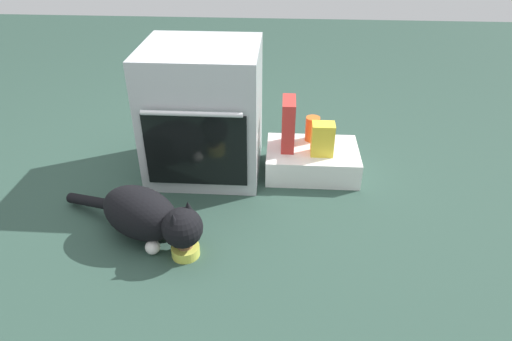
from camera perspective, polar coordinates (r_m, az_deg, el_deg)
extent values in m
plane|color=#284238|center=(2.26, -7.88, -5.34)|extent=(8.00, 8.00, 0.00)
cube|color=#B7BABF|center=(2.45, -6.74, 7.49)|extent=(0.60, 0.54, 0.71)
cube|color=black|center=(2.25, -7.75, 2.49)|extent=(0.51, 0.01, 0.39)
cylinder|color=silver|center=(2.13, -8.30, 7.13)|extent=(0.48, 0.02, 0.02)
cube|color=white|center=(2.54, 7.11, 1.30)|extent=(0.51, 0.36, 0.15)
cylinder|color=#D1D14C|center=(2.02, -8.93, -9.99)|extent=(0.12, 0.12, 0.05)
sphere|color=brown|center=(2.01, -8.97, -9.63)|extent=(0.07, 0.07, 0.07)
ellipsoid|color=black|center=(2.09, -14.50, -5.22)|extent=(0.46, 0.39, 0.24)
sphere|color=black|center=(1.94, -9.32, -7.17)|extent=(0.18, 0.18, 0.18)
cone|color=black|center=(1.93, -8.59, -4.87)|extent=(0.06, 0.06, 0.08)
cone|color=black|center=(1.87, -10.44, -6.38)|extent=(0.06, 0.06, 0.08)
cylinder|color=black|center=(2.34, -20.14, -3.71)|extent=(0.32, 0.20, 0.12)
sphere|color=silver|center=(2.12, -10.63, -7.53)|extent=(0.07, 0.07, 0.07)
sphere|color=silver|center=(2.05, -12.98, -9.45)|extent=(0.07, 0.07, 0.07)
cube|color=yellow|center=(2.42, 8.44, 3.96)|extent=(0.12, 0.09, 0.18)
cylinder|color=#D16023|center=(2.57, 7.17, 5.28)|extent=(0.08, 0.08, 0.14)
cube|color=#B72D28|center=(2.45, 4.12, 5.92)|extent=(0.07, 0.18, 0.28)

